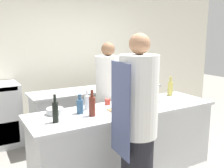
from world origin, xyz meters
TOP-DOWN VIEW (x-y plane):
  - wall_back at (0.00, 2.13)m, footprint 8.00×0.06m
  - prep_counter at (0.00, 0.00)m, footprint 2.48×0.75m
  - pass_counter at (0.25, 1.25)m, footprint 2.37×0.59m
  - chef_at_prep_near at (-0.33, -0.71)m, footprint 0.40×0.38m
  - chef_at_stove at (0.08, 0.60)m, footprint 0.40×0.38m
  - bottle_olive_oil at (-0.60, 0.08)m, footprint 0.08×0.08m
  - bottle_vinegar at (0.96, 0.22)m, footprint 0.08×0.08m
  - bottle_wine at (-0.46, 0.17)m, footprint 0.07×0.07m
  - bottle_cooking_oil at (-0.94, -0.08)m, footprint 0.06×0.06m
  - bottle_sauce at (-0.51, -0.08)m, footprint 0.08×0.08m
  - bowl_mixing_large at (-0.86, 0.20)m, footprint 0.20×0.20m
  - bowl_prep_small at (0.57, 0.04)m, footprint 0.23×0.23m
  - cup at (-0.13, 0.24)m, footprint 0.07×0.07m
  - cutting_board at (-0.04, -0.04)m, footprint 0.44×0.18m

SIDE VIEW (x-z plane):
  - prep_counter at x=0.00m, z-range 0.00..0.89m
  - pass_counter at x=0.25m, z-range 0.00..0.89m
  - chef_at_stove at x=0.08m, z-range 0.00..1.70m
  - cutting_board at x=-0.04m, z-range 0.89..0.90m
  - chef_at_prep_near at x=-0.33m, z-range 0.00..1.82m
  - bowl_prep_small at x=0.57m, z-range 0.89..0.95m
  - bowl_mixing_large at x=-0.86m, z-range 0.89..0.96m
  - cup at x=-0.13m, z-range 0.89..0.96m
  - bottle_olive_oil at x=-0.60m, z-range 0.86..1.09m
  - bottle_wine at x=-0.46m, z-range 0.86..1.11m
  - bottle_vinegar at x=0.96m, z-range 0.86..1.15m
  - bottle_cooking_oil at x=-0.94m, z-range 0.85..1.16m
  - bottle_sauce at x=-0.51m, z-range 0.85..1.16m
  - wall_back at x=0.00m, z-range 0.00..2.80m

